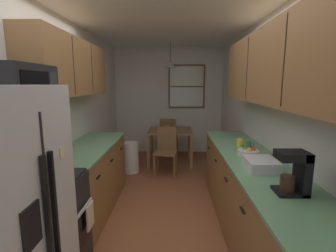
# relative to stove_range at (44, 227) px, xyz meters

# --- Properties ---
(ground_plane) EXTENTS (12.00, 12.00, 0.00)m
(ground_plane) POSITION_rel_stove_range_xyz_m (0.99, 1.52, -0.47)
(ground_plane) COLOR brown
(wall_left) EXTENTS (0.10, 9.00, 2.55)m
(wall_left) POSITION_rel_stove_range_xyz_m (-0.36, 1.52, 0.80)
(wall_left) COLOR silver
(wall_left) RESTS_ON ground
(wall_right) EXTENTS (0.10, 9.00, 2.55)m
(wall_right) POSITION_rel_stove_range_xyz_m (2.34, 1.52, 0.80)
(wall_right) COLOR silver
(wall_right) RESTS_ON ground
(wall_back) EXTENTS (4.40, 0.10, 2.55)m
(wall_back) POSITION_rel_stove_range_xyz_m (0.99, 4.17, 0.80)
(wall_back) COLOR silver
(wall_back) RESTS_ON ground
(ceiling_slab) EXTENTS (4.40, 9.00, 0.08)m
(ceiling_slab) POSITION_rel_stove_range_xyz_m (0.99, 1.52, 2.12)
(ceiling_slab) COLOR white
(stove_range) EXTENTS (0.66, 0.58, 1.10)m
(stove_range) POSITION_rel_stove_range_xyz_m (0.00, 0.00, 0.00)
(stove_range) COLOR black
(stove_range) RESTS_ON ground
(microwave_over_range) EXTENTS (0.39, 0.63, 0.32)m
(microwave_over_range) POSITION_rel_stove_range_xyz_m (-0.11, 0.00, 1.23)
(microwave_over_range) COLOR black
(counter_left) EXTENTS (0.64, 1.80, 0.90)m
(counter_left) POSITION_rel_stove_range_xyz_m (-0.01, 1.19, -0.02)
(counter_left) COLOR olive
(counter_left) RESTS_ON ground
(upper_cabinets_left) EXTENTS (0.33, 1.88, 0.68)m
(upper_cabinets_left) POSITION_rel_stove_range_xyz_m (-0.15, 1.14, 1.43)
(upper_cabinets_left) COLOR olive
(counter_right) EXTENTS (0.64, 3.26, 0.90)m
(counter_right) POSITION_rel_stove_range_xyz_m (1.99, 0.57, -0.02)
(counter_right) COLOR olive
(counter_right) RESTS_ON ground
(upper_cabinets_right) EXTENTS (0.33, 2.94, 0.76)m
(upper_cabinets_right) POSITION_rel_stove_range_xyz_m (2.13, 0.52, 1.41)
(upper_cabinets_right) COLOR olive
(dining_table) EXTENTS (0.91, 0.83, 0.74)m
(dining_table) POSITION_rel_stove_range_xyz_m (1.05, 3.15, 0.15)
(dining_table) COLOR brown
(dining_table) RESTS_ON ground
(dining_chair_near) EXTENTS (0.44, 0.44, 0.90)m
(dining_chair_near) POSITION_rel_stove_range_xyz_m (0.98, 2.53, 0.03)
(dining_chair_near) COLOR brown
(dining_chair_near) RESTS_ON ground
(dining_chair_far) EXTENTS (0.44, 0.44, 0.90)m
(dining_chair_far) POSITION_rel_stove_range_xyz_m (0.99, 3.77, 0.03)
(dining_chair_far) COLOR brown
(dining_chair_far) RESTS_ON ground
(pendant_light) EXTENTS (0.26, 0.26, 0.53)m
(pendant_light) POSITION_rel_stove_range_xyz_m (1.05, 3.15, 1.60)
(pendant_light) COLOR black
(back_window) EXTENTS (0.88, 0.05, 1.04)m
(back_window) POSITION_rel_stove_range_xyz_m (1.43, 4.09, 1.16)
(back_window) COLOR brown
(trash_bin) EXTENTS (0.31, 0.31, 0.59)m
(trash_bin) POSITION_rel_stove_range_xyz_m (0.29, 2.63, -0.18)
(trash_bin) COLOR white
(trash_bin) RESTS_ON ground
(storage_canister) EXTENTS (0.13, 0.13, 0.17)m
(storage_canister) POSITION_rel_stove_range_xyz_m (-0.01, 0.43, 0.52)
(storage_canister) COLOR #D84C19
(storage_canister) RESTS_ON counter_left
(dish_towel) EXTENTS (0.02, 0.16, 0.24)m
(dish_towel) POSITION_rel_stove_range_xyz_m (0.35, 0.15, 0.03)
(dish_towel) COLOR beige
(coffee_maker) EXTENTS (0.22, 0.18, 0.32)m
(coffee_maker) POSITION_rel_stove_range_xyz_m (2.03, -0.19, 0.60)
(coffee_maker) COLOR black
(coffee_maker) RESTS_ON counter_right
(mug_by_coffeemaker) EXTENTS (0.11, 0.07, 0.10)m
(mug_by_coffeemaker) POSITION_rel_stove_range_xyz_m (2.06, 1.06, 0.48)
(mug_by_coffeemaker) COLOR #3F7F4C
(mug_by_coffeemaker) RESTS_ON counter_right
(mug_spare) EXTENTS (0.12, 0.08, 0.10)m
(mug_spare) POSITION_rel_stove_range_xyz_m (1.99, 1.19, 0.48)
(mug_spare) COLOR #E5CC4C
(mug_spare) RESTS_ON counter_right
(fruit_bowl) EXTENTS (0.24, 0.24, 0.09)m
(fruit_bowl) POSITION_rel_stove_range_xyz_m (1.98, 0.80, 0.47)
(fruit_bowl) COLOR silver
(fruit_bowl) RESTS_ON counter_right
(dish_rack) EXTENTS (0.28, 0.34, 0.10)m
(dish_rack) POSITION_rel_stove_range_xyz_m (1.96, 0.33, 0.48)
(dish_rack) COLOR silver
(dish_rack) RESTS_ON counter_right
(table_serving_bowl) EXTENTS (0.17, 0.17, 0.06)m
(table_serving_bowl) POSITION_rel_stove_range_xyz_m (0.97, 3.25, 0.30)
(table_serving_bowl) COLOR silver
(table_serving_bowl) RESTS_ON dining_table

